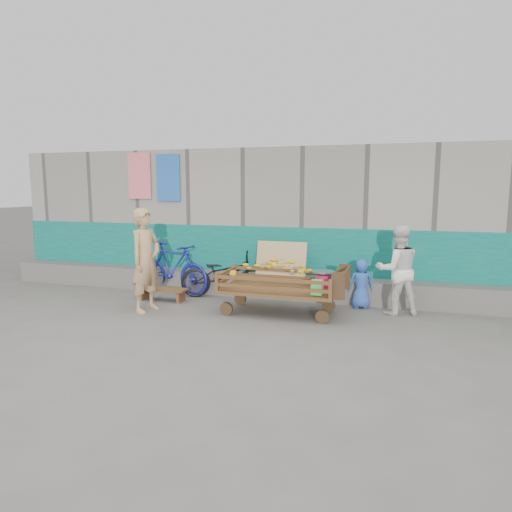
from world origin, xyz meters
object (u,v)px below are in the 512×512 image
(banana_cart, at_px, (276,278))
(bicycle_dark, at_px, (224,275))
(child, at_px, (361,284))
(bicycle_blue, at_px, (173,268))
(vendor_man, at_px, (146,260))
(woman, at_px, (397,270))
(bench, at_px, (162,291))

(banana_cart, xyz_separation_m, bicycle_dark, (-1.31, 0.87, -0.17))
(child, height_order, bicycle_dark, bicycle_dark)
(bicycle_dark, xyz_separation_m, bicycle_blue, (-1.15, 0.00, 0.08))
(banana_cart, height_order, bicycle_dark, banana_cart)
(child, bearing_deg, vendor_man, 6.66)
(woman, xyz_separation_m, bicycle_blue, (-4.47, 0.28, -0.25))
(child, height_order, bicycle_blue, bicycle_blue)
(bench, xyz_separation_m, woman, (4.38, 0.37, 0.60))
(woman, relative_size, bicycle_dark, 0.90)
(banana_cart, bearing_deg, bicycle_blue, 160.60)
(bench, relative_size, vendor_man, 0.54)
(bicycle_dark, bearing_deg, vendor_man, 128.35)
(bench, distance_m, bicycle_blue, 0.74)
(child, distance_m, bicycle_blue, 3.85)
(vendor_man, height_order, bicycle_blue, vendor_man)
(child, bearing_deg, bench, -4.78)
(bicycle_blue, bearing_deg, child, -77.48)
(vendor_man, height_order, child, vendor_man)
(vendor_man, height_order, bicycle_dark, vendor_man)
(child, distance_m, bicycle_dark, 2.70)
(vendor_man, distance_m, woman, 4.41)
(vendor_man, bearing_deg, bicycle_blue, 19.16)
(banana_cart, relative_size, child, 2.42)
(child, bearing_deg, bicycle_dark, -14.75)
(bench, distance_m, vendor_man, 1.06)
(banana_cart, height_order, woman, woman)
(vendor_man, bearing_deg, child, -59.04)
(bench, xyz_separation_m, bicycle_blue, (-0.10, 0.64, 0.35))
(bicycle_dark, bearing_deg, woman, -112.72)
(bench, distance_m, child, 3.81)
(banana_cart, relative_size, bicycle_blue, 1.23)
(bench, relative_size, bicycle_blue, 0.56)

